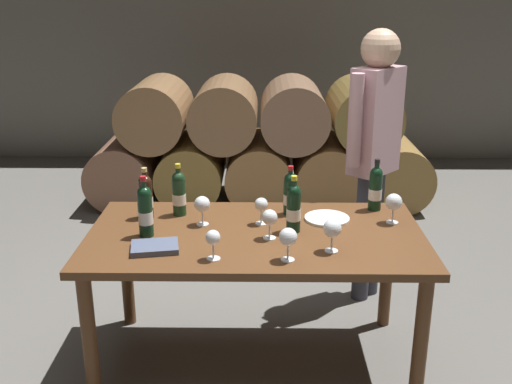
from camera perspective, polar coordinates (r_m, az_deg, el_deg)
ground_plane at (r=3.37m, az=-0.04°, el=-15.92°), size 14.00×14.00×0.00m
cellar_back_wall at (r=6.98m, az=0.40°, el=14.74°), size 10.00×0.24×2.80m
barrel_stack at (r=5.54m, az=0.29°, el=4.56°), size 3.12×0.90×1.15m
dining_table at (r=3.04m, az=-0.04°, el=-5.54°), size 1.70×0.90×0.76m
wine_bottle_0 at (r=3.22m, az=-7.42°, el=-0.08°), size 0.07×0.07×0.29m
wine_bottle_1 at (r=2.98m, az=3.64°, el=-1.51°), size 0.07×0.07×0.30m
wine_bottle_2 at (r=3.21m, az=3.31°, el=-0.12°), size 0.07×0.07×0.27m
wine_bottle_3 at (r=3.34m, az=11.42°, el=0.38°), size 0.07×0.07×0.29m
wine_bottle_4 at (r=2.97m, az=-10.61°, el=-1.77°), size 0.07×0.07×0.31m
wine_bottle_5 at (r=3.21m, az=-10.55°, el=-0.39°), size 0.07×0.07×0.28m
wine_glass_0 at (r=2.67m, az=3.10°, el=-4.42°), size 0.08×0.08×0.16m
wine_glass_1 at (r=3.08m, az=-5.20°, el=-1.24°), size 0.08×0.08×0.16m
wine_glass_2 at (r=2.78m, az=7.35°, el=-3.56°), size 0.09×0.09×0.16m
wine_glass_3 at (r=3.17m, az=13.10°, el=-1.00°), size 0.09×0.09×0.16m
wine_glass_4 at (r=3.08m, az=0.50°, el=-1.31°), size 0.07×0.07×0.14m
wine_glass_5 at (r=2.90m, az=1.32°, el=-2.54°), size 0.08×0.08×0.15m
wine_glass_6 at (r=2.69m, az=-4.16°, el=-4.51°), size 0.07×0.07×0.14m
tasting_notebook at (r=2.85m, az=-9.71°, el=-5.26°), size 0.24×0.20×0.03m
serving_plate at (r=3.19m, az=6.84°, el=-2.54°), size 0.24×0.24×0.01m
sommelier_presenting at (r=3.69m, az=11.31°, el=4.73°), size 0.37×0.38×1.72m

